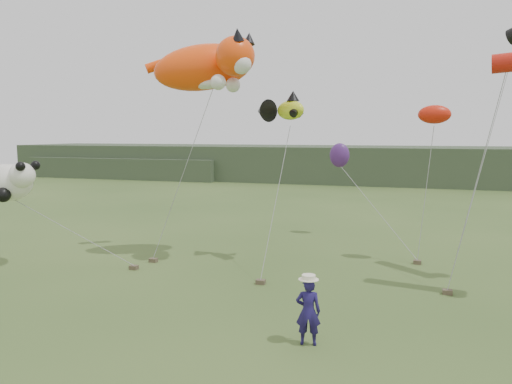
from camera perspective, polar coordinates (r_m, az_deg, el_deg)
ground at (r=15.06m, az=0.91°, el=-14.77°), size 120.00×120.00×0.00m
headland at (r=58.67m, az=10.49°, el=3.11°), size 90.00×13.00×4.00m
festival_attendant at (r=13.45m, az=5.99°, el=-13.43°), size 0.71×0.53×1.79m
sandbag_anchors at (r=19.95m, az=2.45°, el=-9.08°), size 12.33×4.97×0.17m
cat_kite at (r=21.85m, az=-5.28°, el=14.17°), size 5.69×3.74×2.59m
fish_kite at (r=21.18m, az=2.81°, el=9.37°), size 2.65×1.75×1.28m
panda_kite at (r=22.89m, az=-26.37°, el=1.07°), size 2.70×1.75×1.68m
misc_kites at (r=24.81m, az=13.51°, el=5.83°), size 5.74×5.52×2.98m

